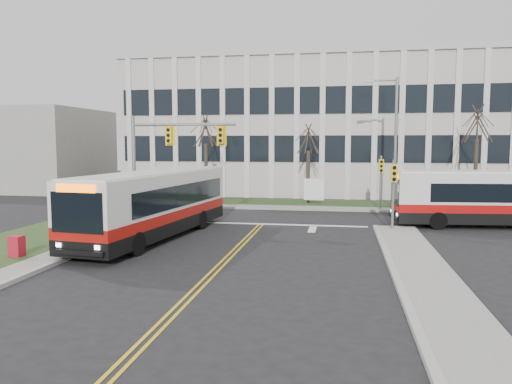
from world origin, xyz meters
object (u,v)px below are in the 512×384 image
object	(u,v)px
bus_main	(155,205)
newspaper_box_blue	(101,231)
bus_cross	(500,200)
streetlight	(393,135)
newspaper_box_red	(17,248)
directory_sign	(314,190)

from	to	relation	value
bus_main	newspaper_box_blue	xyz separation A→B (m)	(-2.26, -1.21, -1.13)
newspaper_box_blue	bus_cross	bearing A→B (deg)	-2.98
bus_main	newspaper_box_blue	world-z (taller)	bus_main
streetlight	newspaper_box_blue	bearing A→B (deg)	-136.22
newspaper_box_red	directory_sign	bearing A→B (deg)	65.34
newspaper_box_red	bus_cross	bearing A→B (deg)	32.56
directory_sign	newspaper_box_blue	distance (m)	18.10
bus_cross	newspaper_box_blue	xyz separation A→B (m)	(-20.02, -7.51, -1.06)
streetlight	newspaper_box_red	distance (m)	25.00
bus_main	bus_cross	world-z (taller)	bus_main
bus_cross	bus_main	bearing A→B (deg)	-75.78
bus_main	bus_cross	xyz separation A→B (m)	(17.75, 6.30, -0.08)
directory_sign	bus_main	distance (m)	15.94
streetlight	bus_cross	world-z (taller)	streetlight
directory_sign	newspaper_box_blue	size ratio (longest dim) A/B	2.11
bus_cross	newspaper_box_red	world-z (taller)	bus_cross
streetlight	newspaper_box_blue	distance (m)	21.08
directory_sign	bus_main	xyz separation A→B (m)	(-7.04, -14.30, 0.44)
newspaper_box_blue	newspaper_box_red	world-z (taller)	same
bus_main	newspaper_box_blue	distance (m)	2.81
bus_cross	streetlight	bearing A→B (deg)	-147.57
directory_sign	newspaper_box_blue	bearing A→B (deg)	-120.94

